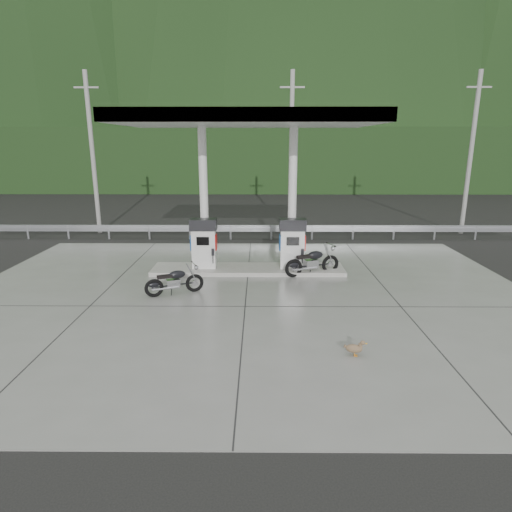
{
  "coord_description": "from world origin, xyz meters",
  "views": [
    {
      "loc": [
        0.4,
        -12.55,
        4.59
      ],
      "look_at": [
        0.3,
        1.0,
        1.0
      ],
      "focal_mm": 30.0,
      "sensor_mm": 36.0,
      "label": 1
    }
  ],
  "objects_px": {
    "motorcycle_left": "(174,282)",
    "motorcycle_right": "(312,262)",
    "gas_pump_right": "(292,244)",
    "duck": "(354,349)",
    "gas_pump_left": "(204,243)"
  },
  "relations": [
    {
      "from": "motorcycle_right",
      "to": "duck",
      "type": "height_order",
      "value": "motorcycle_right"
    },
    {
      "from": "gas_pump_right",
      "to": "motorcycle_right",
      "type": "relative_size",
      "value": 0.91
    },
    {
      "from": "gas_pump_right",
      "to": "duck",
      "type": "xyz_separation_m",
      "value": [
        0.91,
        -6.42,
        -0.89
      ]
    },
    {
      "from": "motorcycle_left",
      "to": "duck",
      "type": "bearing_deg",
      "value": -63.11
    },
    {
      "from": "gas_pump_right",
      "to": "motorcycle_left",
      "type": "distance_m",
      "value": 4.6
    },
    {
      "from": "duck",
      "to": "motorcycle_left",
      "type": "bearing_deg",
      "value": 152.51
    },
    {
      "from": "gas_pump_right",
      "to": "motorcycle_right",
      "type": "bearing_deg",
      "value": -30.66
    },
    {
      "from": "gas_pump_left",
      "to": "motorcycle_right",
      "type": "bearing_deg",
      "value": -6.08
    },
    {
      "from": "gas_pump_right",
      "to": "motorcycle_left",
      "type": "height_order",
      "value": "gas_pump_right"
    },
    {
      "from": "motorcycle_left",
      "to": "motorcycle_right",
      "type": "bearing_deg",
      "value": 1.18
    },
    {
      "from": "gas_pump_right",
      "to": "duck",
      "type": "relative_size",
      "value": 4.01
    },
    {
      "from": "gas_pump_left",
      "to": "motorcycle_left",
      "type": "xyz_separation_m",
      "value": [
        -0.62,
        -2.47,
        -0.64
      ]
    },
    {
      "from": "motorcycle_left",
      "to": "motorcycle_right",
      "type": "relative_size",
      "value": 0.87
    },
    {
      "from": "motorcycle_left",
      "to": "duck",
      "type": "xyz_separation_m",
      "value": [
        4.73,
        -3.96,
        -0.25
      ]
    },
    {
      "from": "gas_pump_right",
      "to": "motorcycle_right",
      "type": "xyz_separation_m",
      "value": [
        0.7,
        -0.42,
        -0.58
      ]
    }
  ]
}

